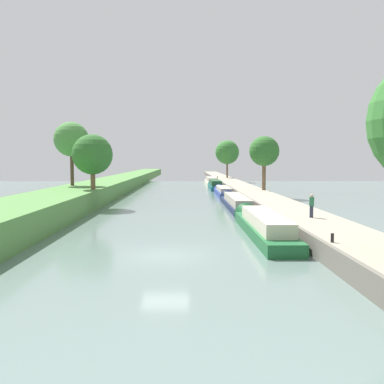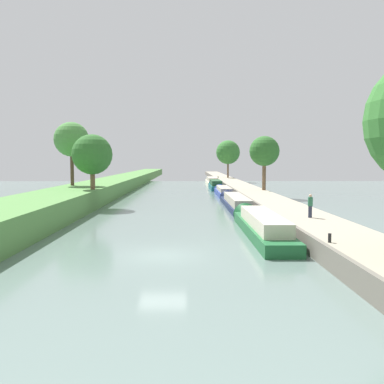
% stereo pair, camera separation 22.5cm
% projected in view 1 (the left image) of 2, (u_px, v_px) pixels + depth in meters
% --- Properties ---
extents(ground_plane, '(160.00, 160.00, 0.00)m').
position_uv_depth(ground_plane, '(165.00, 256.00, 21.99)').
color(ground_plane, slate).
extents(right_towpath, '(4.13, 260.00, 1.03)m').
position_uv_depth(right_towpath, '(354.00, 245.00, 22.10)').
color(right_towpath, '#9E937F').
rests_on(right_towpath, ground_plane).
extents(stone_quay, '(0.25, 260.00, 1.08)m').
position_uv_depth(stone_quay, '(313.00, 245.00, 22.06)').
color(stone_quay, '#6B665B').
rests_on(stone_quay, ground_plane).
extents(narrowboat_green, '(2.12, 15.04, 2.21)m').
position_uv_depth(narrowboat_green, '(261.00, 224.00, 28.62)').
color(narrowboat_green, '#1E6033').
rests_on(narrowboat_green, ground_plane).
extents(narrowboat_navy, '(2.04, 17.13, 2.07)m').
position_uv_depth(narrowboat_navy, '(235.00, 202.00, 44.70)').
color(narrowboat_navy, '#141E42').
rests_on(narrowboat_navy, ground_plane).
extents(narrowboat_blue, '(1.90, 13.08, 1.86)m').
position_uv_depth(narrowboat_blue, '(223.00, 192.00, 59.98)').
color(narrowboat_blue, '#283D93').
rests_on(narrowboat_blue, ground_plane).
extents(narrowboat_teal, '(2.04, 11.89, 2.23)m').
position_uv_depth(narrowboat_teal, '(215.00, 185.00, 73.62)').
color(narrowboat_teal, '#195B60').
rests_on(narrowboat_teal, ground_plane).
extents(narrowboat_cream, '(2.13, 15.72, 2.21)m').
position_uv_depth(narrowboat_cream, '(211.00, 181.00, 87.54)').
color(narrowboat_cream, beige).
rests_on(narrowboat_cream, ground_plane).
extents(tree_rightbank_midnear, '(4.04, 4.04, 7.30)m').
position_uv_depth(tree_rightbank_midnear, '(264.00, 151.00, 55.95)').
color(tree_rightbank_midnear, brown).
rests_on(tree_rightbank_midnear, right_towpath).
extents(tree_rightbank_midfar, '(5.57, 5.57, 8.73)m').
position_uv_depth(tree_rightbank_midfar, '(227.00, 152.00, 96.98)').
color(tree_rightbank_midfar, brown).
rests_on(tree_rightbank_midfar, right_towpath).
extents(tree_leftbank_downstream, '(4.18, 4.18, 7.71)m').
position_uv_depth(tree_leftbank_downstream, '(71.00, 140.00, 50.23)').
color(tree_leftbank_downstream, '#4C3828').
rests_on(tree_leftbank_downstream, left_grassy_bank).
extents(tree_leftbank_upstream, '(4.24, 4.24, 5.81)m').
position_uv_depth(tree_leftbank_upstream, '(92.00, 155.00, 43.68)').
color(tree_leftbank_upstream, brown).
rests_on(tree_leftbank_upstream, left_grassy_bank).
extents(person_walking, '(0.34, 0.34, 1.66)m').
position_uv_depth(person_walking, '(312.00, 205.00, 29.12)').
color(person_walking, '#282D42').
rests_on(person_walking, right_towpath).
extents(mooring_bollard_near, '(0.16, 0.16, 0.45)m').
position_uv_depth(mooring_bollard_near, '(332.00, 238.00, 20.31)').
color(mooring_bollard_near, black).
rests_on(mooring_bollard_near, right_towpath).
extents(mooring_bollard_far, '(0.16, 0.16, 0.45)m').
position_uv_depth(mooring_bollard_far, '(217.00, 177.00, 94.26)').
color(mooring_bollard_far, black).
rests_on(mooring_bollard_far, right_towpath).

